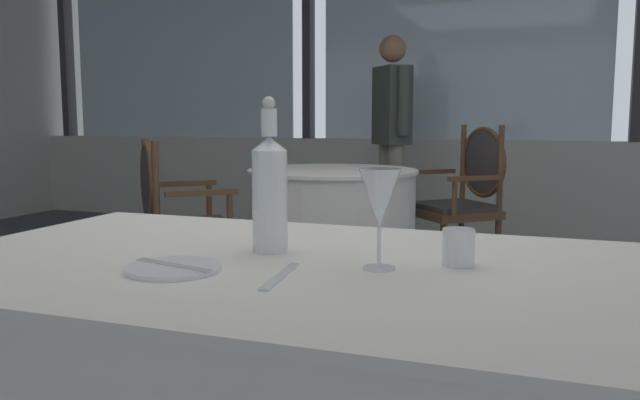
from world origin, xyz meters
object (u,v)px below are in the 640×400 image
side_plate (173,268)px  wine_glass (380,199)px  water_bottle (270,190)px  diner_person_0 (392,127)px  water_tumbler (458,247)px  dining_chair_1_1 (173,212)px  dining_chair_1_0 (466,191)px

side_plate → wine_glass: size_ratio=0.95×
side_plate → wine_glass: bearing=21.8°
water_bottle → diner_person_0: diner_person_0 is taller
water_tumbler → side_plate: bearing=-155.4°
water_tumbler → dining_chair_1_1: 2.41m
dining_chair_1_1 → diner_person_0: bearing=31.4°
side_plate → water_bottle: bearing=66.2°
wine_glass → water_tumbler: size_ratio=2.66×
water_tumbler → diner_person_0: diner_person_0 is taller
water_bottle → water_tumbler: (0.41, 0.00, -0.10)m
water_bottle → dining_chair_1_0: size_ratio=0.34×
water_tumbler → dining_chair_1_0: dining_chair_1_0 is taller
side_plate → dining_chair_1_0: size_ratio=0.19×
water_bottle → water_tumbler: 0.42m
wine_glass → water_tumbler: 0.19m
water_tumbler → diner_person_0: bearing=105.6°
side_plate → water_tumbler: size_ratio=2.52×
side_plate → water_bottle: size_ratio=0.55×
dining_chair_1_0 → side_plate: bearing=45.2°
side_plate → dining_chair_1_0: bearing=86.9°
water_bottle → dining_chair_1_1: bearing=128.5°
wine_glass → dining_chair_1_1: wine_glass is taller
water_bottle → dining_chair_1_0: water_bottle is taller
diner_person_0 → dining_chair_1_0: bearing=89.6°
side_plate → diner_person_0: 4.12m
side_plate → water_tumbler: 0.56m
dining_chair_1_0 → water_tumbler: bearing=55.0°
wine_glass → dining_chair_1_0: dining_chair_1_0 is taller
diner_person_0 → side_plate: bearing=59.9°
water_bottle → wine_glass: size_ratio=1.73×
water_tumbler → dining_chair_1_1: size_ratio=0.08×
water_bottle → dining_chair_1_0: 2.91m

